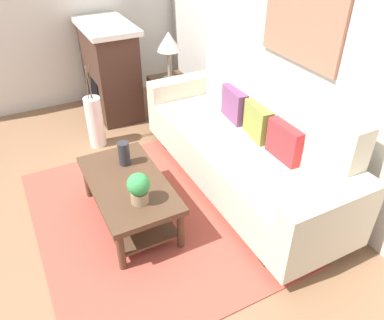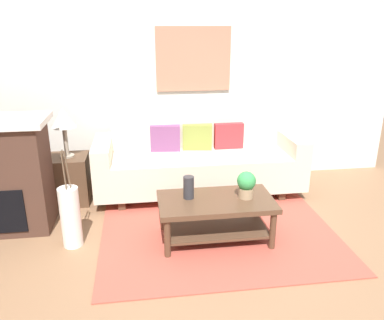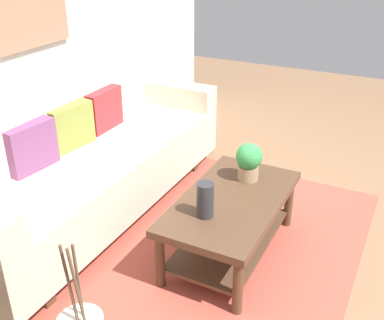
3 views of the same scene
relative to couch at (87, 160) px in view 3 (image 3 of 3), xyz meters
name	(u,v)px [view 3 (image 3 of 3)]	position (x,y,z in m)	size (l,w,h in m)	color
ground_plane	(276,262)	(0.04, -1.47, -0.43)	(9.37, 9.37, 0.00)	#8C6647
wall_back	(17,26)	(0.04, 0.54, 0.92)	(5.37, 0.10, 2.70)	silver
area_rug	(207,240)	(0.04, -0.97, -0.43)	(2.34, 1.99, 0.01)	#B24C3D
couch	(87,160)	(0.00, 0.00, 0.00)	(2.49, 0.84, 1.08)	beige
throw_pillow_plum	(31,147)	(-0.40, 0.12, 0.25)	(0.36, 0.12, 0.32)	#7A4270
throw_pillow_olive	(70,126)	(0.00, 0.12, 0.25)	(0.36, 0.12, 0.32)	olive
throw_pillow_crimson	(103,109)	(0.40, 0.12, 0.25)	(0.36, 0.12, 0.32)	red
coffee_table	(231,214)	(-0.01, -1.16, -0.12)	(1.10, 0.60, 0.43)	#513826
tabletop_vase	(205,200)	(-0.27, -1.09, 0.11)	(0.10, 0.10, 0.22)	#2D2D33
potted_plant_tabletop	(249,160)	(0.27, -1.16, 0.14)	(0.18, 0.18, 0.26)	tan
floor_vase_branch_a	(78,281)	(-1.36, -1.07, 0.34)	(0.01, 0.01, 0.36)	brown
floor_vase_branch_b	(69,284)	(-1.39, -1.06, 0.34)	(0.01, 0.01, 0.36)	brown
floor_vase_branch_c	(77,287)	(-1.39, -1.09, 0.34)	(0.01, 0.01, 0.36)	brown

